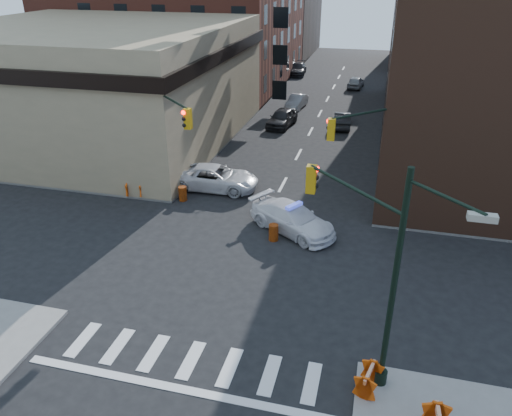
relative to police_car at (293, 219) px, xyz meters
The scene contains 26 objects.
ground 4.37m from the police_car, 114.50° to the right, with size 140.00×140.00×0.00m, color black.
sidewalk_nw 38.03m from the police_car, 130.68° to the left, with size 34.00×54.50×0.15m, color gray.
bank_building 22.92m from the police_car, 146.18° to the left, with size 22.00×22.00×9.00m, color #9B8865.
commercial_row_ne 22.59m from the police_car, 58.89° to the left, with size 14.00×34.00×14.00m, color #4E2E1F.
filler_nw 61.18m from the police_car, 107.02° to the left, with size 20.00×18.00×16.00m, color brown.
filler_ne 55.70m from the police_car, 77.27° to the left, with size 16.00×16.00×12.00m, color brown.
signal_pole_se 11.05m from the police_car, 65.74° to the right, with size 5.40×5.27×8.00m.
signal_pole_nw 8.55m from the police_car, 169.45° to the left, with size 3.58×3.67×8.00m.
signal_pole_ne 5.60m from the police_car, 19.53° to the left, with size 3.67×3.58×8.00m.
tree_ne_near 22.98m from the police_car, 75.49° to the left, with size 3.00×3.00×4.85m.
tree_ne_far 30.75m from the police_car, 79.24° to the left, with size 3.00×3.00×4.85m.
police_car is the anchor object (origin of this frame).
pickup 7.34m from the police_car, 143.38° to the left, with size 2.57×5.58×1.55m, color silver.
parked_car_wnear 19.59m from the police_car, 103.38° to the left, with size 1.84×4.58×1.56m, color black.
parked_car_wfar 25.93m from the police_car, 99.72° to the left, with size 1.38×3.97×1.31m, color gray.
parked_car_wdeep 42.79m from the police_car, 99.80° to the left, with size 2.11×5.19×1.51m, color black.
parked_car_enear 20.10m from the police_car, 87.96° to the left, with size 1.43×4.10×1.35m, color black.
parked_car_efar 36.21m from the police_car, 88.87° to the left, with size 1.60×3.98×1.36m, color gray.
pedestrian_a 9.86m from the police_car, 167.79° to the left, with size 0.57×0.38×1.57m, color black.
pedestrian_b 11.55m from the police_car, 165.98° to the left, with size 0.75×0.59×1.55m, color black.
pedestrian_c 14.47m from the police_car, 166.75° to the left, with size 1.03×0.43×1.75m, color #1F262F.
barrel_road 1.48m from the police_car, 122.57° to the right, with size 0.51×0.51×0.91m, color #D26509.
barrel_bank 7.61m from the police_car, 163.25° to the left, with size 0.51×0.51×0.91m, color #E7580A.
barricade_se_a 11.63m from the police_car, 66.61° to the right, with size 1.18×0.59×0.88m, color #EB600B, non-canonical shape.
barricade_nw_a 9.20m from the police_car, 167.01° to the left, with size 1.30×0.65×0.97m, color #C15D09, non-canonical shape.
barricade_nw_b 10.44m from the police_car, behind, with size 1.18×0.59×0.89m, color #DE5F0A, non-canonical shape.
Camera 1 is at (5.84, -19.83, 13.22)m, focal length 35.00 mm.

